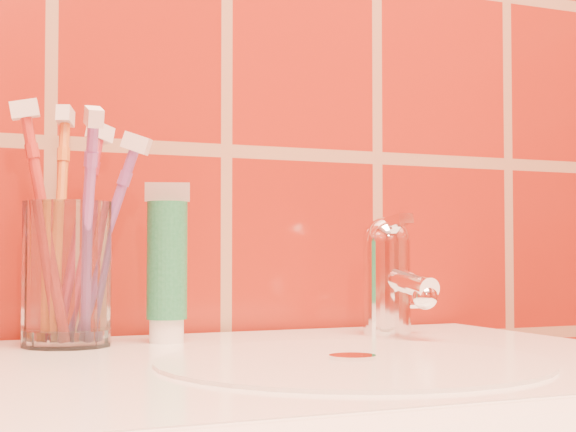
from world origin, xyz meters
name	(u,v)px	position (x,y,z in m)	size (l,w,h in m)	color
glass_tumbler	(68,274)	(-0.18, 1.11, 0.91)	(0.08, 0.08, 0.13)	white
toothpaste_tube	(167,267)	(-0.09, 1.11, 0.92)	(0.04, 0.04, 0.15)	white
faucet	(389,272)	(0.14, 1.09, 0.91)	(0.05, 0.11, 0.12)	white
toothbrush_0	(86,232)	(-0.17, 1.08, 0.95)	(0.02, 0.09, 0.21)	#8E4DA6
toothbrush_1	(104,241)	(-0.15, 1.11, 0.94)	(0.08, 0.05, 0.20)	#7B418D
toothbrush_2	(46,225)	(-0.20, 1.11, 0.96)	(0.06, 0.03, 0.22)	#B02E25
toothbrush_3	(60,225)	(-0.18, 1.13, 0.96)	(0.04, 0.05, 0.22)	orange
toothbrush_4	(80,233)	(-0.17, 1.13, 0.95)	(0.06, 0.05, 0.21)	#AB2438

